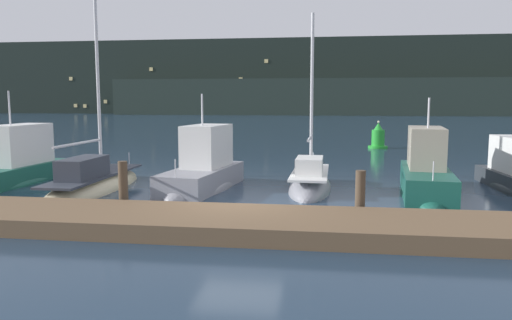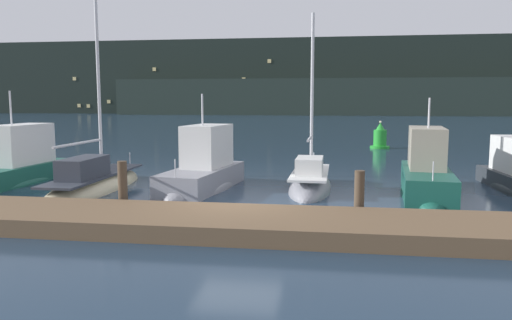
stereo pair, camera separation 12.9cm
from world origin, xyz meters
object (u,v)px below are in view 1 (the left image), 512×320
object	(u,v)px
sailboat_berth_4	(94,187)
motorboat_berth_7	(426,181)
motorboat_berth_5	(203,178)
channel_buoy	(378,138)
motorboat_berth_3	(14,173)
sailboat_berth_6	(310,186)

from	to	relation	value
sailboat_berth_4	motorboat_berth_7	xyz separation A→B (m)	(12.09, 1.28, 0.32)
motorboat_berth_5	channel_buoy	distance (m)	18.87
sailboat_berth_4	channel_buoy	xyz separation A→B (m)	(12.04, 18.07, 0.56)
motorboat_berth_5	sailboat_berth_4	bearing A→B (deg)	-164.70
motorboat_berth_3	sailboat_berth_6	distance (m)	11.87
motorboat_berth_3	sailboat_berth_6	size ratio (longest dim) A/B	0.90
motorboat_berth_3	motorboat_berth_5	world-z (taller)	motorboat_berth_3
sailboat_berth_4	motorboat_berth_7	distance (m)	12.16
motorboat_berth_7	channel_buoy	world-z (taller)	motorboat_berth_7
motorboat_berth_7	sailboat_berth_4	bearing A→B (deg)	-173.95
sailboat_berth_4	sailboat_berth_6	distance (m)	8.05
motorboat_berth_3	motorboat_berth_7	size ratio (longest dim) A/B	1.06
motorboat_berth_3	channel_buoy	bearing A→B (deg)	46.77
sailboat_berth_6	channel_buoy	bearing A→B (deg)	76.11
sailboat_berth_6	motorboat_berth_3	bearing A→B (deg)	-178.32
motorboat_berth_3	channel_buoy	size ratio (longest dim) A/B	3.40
motorboat_berth_7	motorboat_berth_3	bearing A→B (deg)	-179.26
motorboat_berth_3	sailboat_berth_4	xyz separation A→B (m)	(3.94, -1.07, -0.31)
motorboat_berth_3	sailboat_berth_4	world-z (taller)	sailboat_berth_4
motorboat_berth_5	channel_buoy	size ratio (longest dim) A/B	2.96
motorboat_berth_3	sailboat_berth_4	distance (m)	4.10
motorboat_berth_5	sailboat_berth_6	world-z (taller)	sailboat_berth_6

